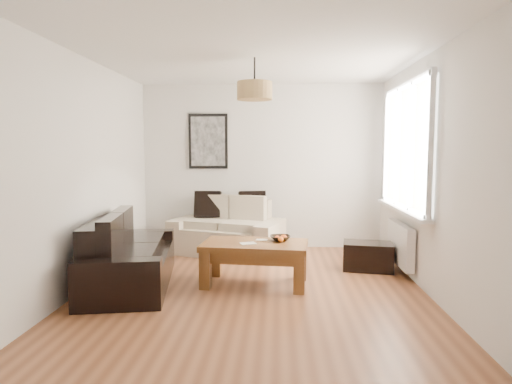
# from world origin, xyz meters

# --- Properties ---
(floor) EXTENTS (4.50, 4.50, 0.00)m
(floor) POSITION_xyz_m (0.00, 0.00, 0.00)
(floor) COLOR brown
(floor) RESTS_ON ground
(ceiling) EXTENTS (3.80, 4.50, 0.00)m
(ceiling) POSITION_xyz_m (0.00, 0.00, 2.60)
(ceiling) COLOR white
(ceiling) RESTS_ON floor
(wall_back) EXTENTS (3.80, 0.04, 2.60)m
(wall_back) POSITION_xyz_m (0.00, 2.25, 1.30)
(wall_back) COLOR silver
(wall_back) RESTS_ON floor
(wall_front) EXTENTS (3.80, 0.04, 2.60)m
(wall_front) POSITION_xyz_m (0.00, -2.25, 1.30)
(wall_front) COLOR silver
(wall_front) RESTS_ON floor
(wall_left) EXTENTS (0.04, 4.50, 2.60)m
(wall_left) POSITION_xyz_m (-1.90, 0.00, 1.30)
(wall_left) COLOR silver
(wall_left) RESTS_ON floor
(wall_right) EXTENTS (0.04, 4.50, 2.60)m
(wall_right) POSITION_xyz_m (1.90, 0.00, 1.30)
(wall_right) COLOR silver
(wall_right) RESTS_ON floor
(window_bay) EXTENTS (0.14, 1.90, 1.60)m
(window_bay) POSITION_xyz_m (1.86, 0.80, 1.60)
(window_bay) COLOR white
(window_bay) RESTS_ON wall_right
(radiator) EXTENTS (0.10, 0.90, 0.52)m
(radiator) POSITION_xyz_m (1.82, 0.80, 0.38)
(radiator) COLOR white
(radiator) RESTS_ON wall_right
(poster) EXTENTS (0.62, 0.04, 0.87)m
(poster) POSITION_xyz_m (-0.85, 2.22, 1.70)
(poster) COLOR black
(poster) RESTS_ON wall_back
(pendant_shade) EXTENTS (0.40, 0.40, 0.20)m
(pendant_shade) POSITION_xyz_m (0.00, 0.30, 2.23)
(pendant_shade) COLOR tan
(pendant_shade) RESTS_ON ceiling
(loveseat_cream) EXTENTS (1.80, 1.31, 0.80)m
(loveseat_cream) POSITION_xyz_m (-0.50, 1.78, 0.40)
(loveseat_cream) COLOR beige
(loveseat_cream) RESTS_ON floor
(sofa_leather) EXTENTS (1.14, 1.89, 0.77)m
(sofa_leather) POSITION_xyz_m (-1.43, 0.15, 0.38)
(sofa_leather) COLOR black
(sofa_leather) RESTS_ON floor
(coffee_table) EXTENTS (1.26, 0.77, 0.49)m
(coffee_table) POSITION_xyz_m (0.01, 0.26, 0.25)
(coffee_table) COLOR brown
(coffee_table) RESTS_ON floor
(ottoman) EXTENTS (0.69, 0.51, 0.36)m
(ottoman) POSITION_xyz_m (1.45, 0.94, 0.18)
(ottoman) COLOR black
(ottoman) RESTS_ON floor
(cushion_left) EXTENTS (0.41, 0.13, 0.41)m
(cushion_left) POSITION_xyz_m (-0.83, 1.98, 0.72)
(cushion_left) COLOR black
(cushion_left) RESTS_ON loveseat_cream
(cushion_right) EXTENTS (0.43, 0.22, 0.41)m
(cushion_right) POSITION_xyz_m (-0.13, 1.98, 0.72)
(cushion_right) COLOR black
(cushion_right) RESTS_ON loveseat_cream
(fruit_bowl) EXTENTS (0.27, 0.27, 0.06)m
(fruit_bowl) POSITION_xyz_m (0.30, 0.38, 0.52)
(fruit_bowl) COLOR black
(fruit_bowl) RESTS_ON coffee_table
(orange_a) EXTENTS (0.07, 0.07, 0.06)m
(orange_a) POSITION_xyz_m (0.31, 0.27, 0.53)
(orange_a) COLOR orange
(orange_a) RESTS_ON fruit_bowl
(orange_b) EXTENTS (0.10, 0.10, 0.08)m
(orange_b) POSITION_xyz_m (0.34, 0.34, 0.53)
(orange_b) COLOR orange
(orange_b) RESTS_ON fruit_bowl
(orange_c) EXTENTS (0.07, 0.07, 0.06)m
(orange_c) POSITION_xyz_m (0.26, 0.32, 0.53)
(orange_c) COLOR #DB4812
(orange_c) RESTS_ON fruit_bowl
(papers) EXTENTS (0.21, 0.18, 0.01)m
(papers) POSITION_xyz_m (-0.07, 0.19, 0.50)
(papers) COLOR silver
(papers) RESTS_ON coffee_table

